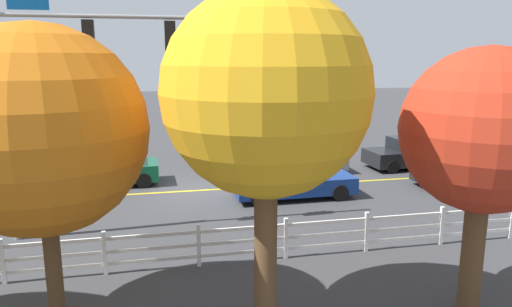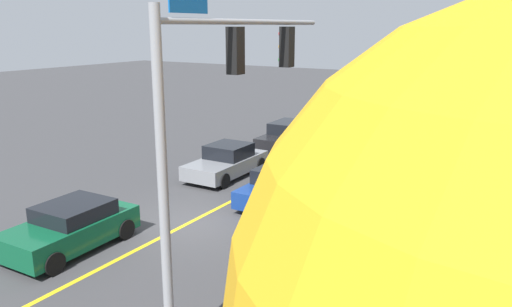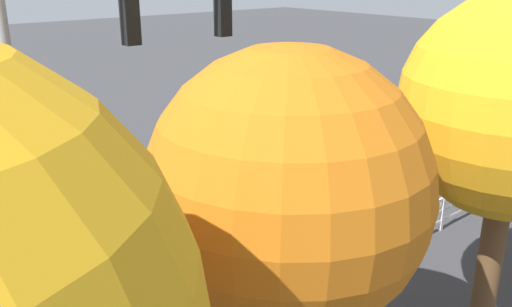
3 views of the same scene
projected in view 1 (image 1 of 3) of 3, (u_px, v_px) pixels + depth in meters
The scene contains 12 objects.
ground_plane at pixel (196, 191), 19.40m from camera, with size 120.00×120.00×0.00m, color #38383A.
lane_center_stripe at pixel (289, 185), 20.22m from camera, with size 28.00×0.16×0.01m, color gold.
signal_assembly at pixel (68, 76), 13.64m from camera, with size 6.36×0.38×6.99m.
car_0 at pixel (300, 159), 22.26m from camera, with size 4.35×2.02×1.42m.
car_1 at pixel (292, 181), 18.38m from camera, with size 4.71×2.01×1.38m.
car_2 at pixel (469, 170), 19.88m from camera, with size 4.63×1.96×1.51m.
car_3 at pixel (112, 169), 20.20m from camera, with size 3.99×2.09×1.38m.
car_4 at pixel (410, 153), 23.35m from camera, with size 4.37×2.20×1.51m.
white_rail_fence at pixel (327, 234), 13.00m from camera, with size 26.10×0.10×1.15m.
tree_1 at pixel (484, 132), 9.35m from camera, with size 3.34×3.34×5.65m.
tree_3 at pixel (41, 131), 8.97m from camera, with size 4.09×4.09×6.08m.
tree_4 at pixel (266, 95), 8.63m from camera, with size 3.91×3.91×6.72m.
Camera 1 is at (1.48, 18.80, 5.40)m, focal length 32.92 mm.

